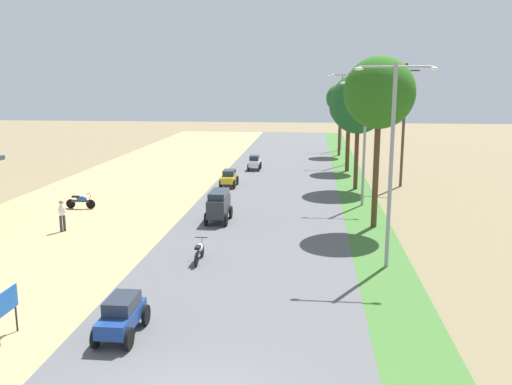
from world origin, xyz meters
TOP-DOWN VIEW (x-y plane):
  - parked_motorbike_third at (-11.02, 20.04)m, footprint 1.80×0.54m
  - street_signboard at (-6.24, 3.50)m, footprint 0.06×1.30m
  - pedestrian_on_shoulder at (-9.87, 15.06)m, footprint 0.41×0.43m
  - median_tree_nearest at (5.96, 17.57)m, footprint 3.57×3.57m
  - median_tree_second at (5.76, 27.81)m, footprint 3.91×3.91m
  - median_tree_third at (5.65, 35.67)m, footprint 3.21×3.21m
  - median_tree_fourth at (5.42, 45.44)m, footprint 2.86×2.86m
  - streetlamp_near at (5.80, 11.23)m, footprint 3.16×0.20m
  - streetlamp_mid at (5.80, 22.67)m, footprint 3.16×0.20m
  - streetlamp_far at (5.80, 39.29)m, footprint 3.16×0.20m
  - streetlamp_farthest at (5.80, 50.16)m, footprint 3.16×0.20m
  - utility_pole_near at (9.14, 29.40)m, footprint 1.80×0.20m
  - car_sedan_blue at (-2.91, 4.03)m, footprint 1.10×2.26m
  - car_van_charcoal at (-2.29, 17.76)m, footprint 1.19×2.41m
  - car_sedan_yellow at (-3.22, 27.75)m, footprint 1.10×2.26m
  - car_hatchback_white at (-2.18, 35.39)m, footprint 1.04×2.00m
  - motorbike_ahead_second at (-1.99, 11.01)m, footprint 0.54×1.80m
  - motorbike_ahead_third at (-2.76, 21.81)m, footprint 0.54×1.80m

SIDE VIEW (x-z plane):
  - parked_motorbike_third at x=-11.02m, z-range 0.08..1.02m
  - motorbike_ahead_second at x=-1.99m, z-range 0.10..1.04m
  - motorbike_ahead_third at x=-2.76m, z-range 0.10..1.04m
  - car_sedan_blue at x=-2.91m, z-range 0.15..1.34m
  - car_sedan_yellow at x=-3.22m, z-range 0.15..1.34m
  - car_hatchback_white at x=-2.18m, z-range 0.13..1.36m
  - pedestrian_on_shoulder at x=-9.87m, z-range 0.15..1.77m
  - car_van_charcoal at x=-2.29m, z-range 0.19..1.86m
  - street_signboard at x=-6.24m, z-range 0.36..1.86m
  - streetlamp_mid at x=5.80m, z-range 0.65..8.24m
  - utility_pole_near at x=9.14m, z-range 0.19..8.95m
  - streetlamp_farthest at x=5.80m, z-range 0.66..8.84m
  - streetlamp_far at x=5.80m, z-range 0.66..8.84m
  - streetlamp_near at x=5.80m, z-range 0.66..8.87m
  - median_tree_third at x=5.65m, z-range 1.89..8.71m
  - median_tree_fourth at x=5.42m, z-range 2.19..9.37m
  - median_tree_second at x=5.76m, z-range 1.99..10.00m
  - median_tree_nearest at x=5.96m, z-range 2.58..11.32m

